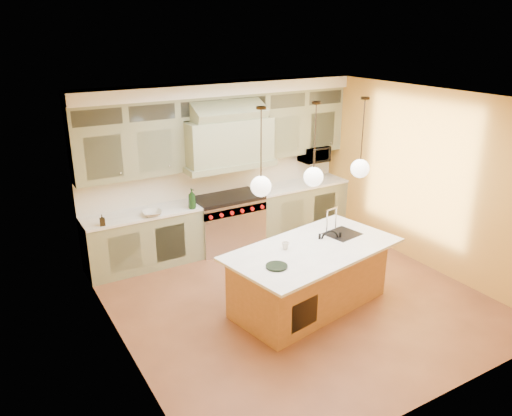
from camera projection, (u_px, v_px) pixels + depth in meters
floor at (295, 298)px, 7.35m from camera, size 5.00×5.00×0.00m
ceiling at (302, 99)px, 6.35m from camera, size 5.00×5.00×0.00m
wall_back at (217, 165)px, 8.88m from camera, size 5.00×0.00×5.00m
wall_front at (446, 281)px, 4.83m from camera, size 5.00×0.00×5.00m
wall_left at (118, 244)px, 5.66m from camera, size 0.00×5.00×5.00m
wall_right at (425, 179)px, 8.04m from camera, size 0.00×5.00×5.00m
back_cabinetry at (224, 169)px, 8.67m from camera, size 5.00×0.77×2.90m
range at (228, 221)px, 8.92m from camera, size 1.20×0.74×0.96m
kitchen_island at (310, 276)px, 7.01m from camera, size 2.62×1.71×1.35m
counter_stool at (332, 263)px, 7.13m from camera, size 0.46×0.46×1.04m
microwave at (314, 154)px, 9.60m from camera, size 0.54×0.37×0.30m
oil_bottle_a at (192, 199)px, 8.17m from camera, size 0.15×0.15×0.34m
oil_bottle_b at (102, 220)px, 7.50m from camera, size 0.09×0.09×0.17m
fruit_bowl at (152, 213)px, 7.90m from camera, size 0.35×0.35×0.08m
cup at (285, 246)px, 6.77m from camera, size 0.11×0.11×0.10m
pendant_left at (261, 184)px, 6.12m from camera, size 0.26×0.26×1.11m
pendant_center at (313, 175)px, 6.50m from camera, size 0.26×0.26×1.11m
pendant_right at (360, 166)px, 6.88m from camera, size 0.26×0.26×1.11m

